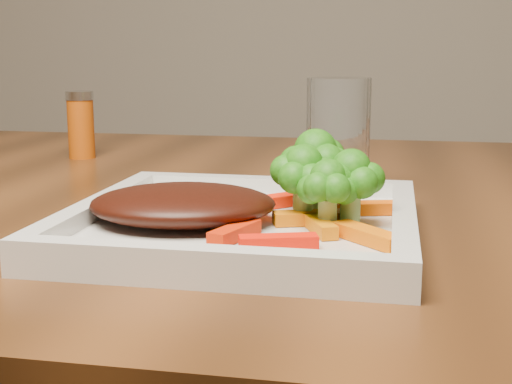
% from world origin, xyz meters
% --- Properties ---
extents(plate, '(0.27, 0.27, 0.01)m').
position_xyz_m(plate, '(0.13, -0.12, 0.76)').
color(plate, silver).
rests_on(plate, dining_table).
extents(steak, '(0.17, 0.14, 0.03)m').
position_xyz_m(steak, '(0.08, -0.13, 0.78)').
color(steak, '#370F08').
rests_on(steak, plate).
extents(broccoli_0, '(0.07, 0.07, 0.07)m').
position_xyz_m(broccoli_0, '(0.18, -0.08, 0.80)').
color(broccoli_0, '#307513').
rests_on(broccoli_0, plate).
extents(broccoli_1, '(0.06, 0.06, 0.06)m').
position_xyz_m(broccoli_1, '(0.21, -0.12, 0.79)').
color(broccoli_1, '#2F5D0F').
rests_on(broccoli_1, plate).
extents(broccoli_2, '(0.07, 0.07, 0.06)m').
position_xyz_m(broccoli_2, '(0.20, -0.14, 0.79)').
color(broccoli_2, '#145D0F').
rests_on(broccoli_2, plate).
extents(broccoli_3, '(0.06, 0.06, 0.06)m').
position_xyz_m(broccoli_3, '(0.18, -0.11, 0.79)').
color(broccoli_3, '#256310').
rests_on(broccoli_3, plate).
extents(carrot_0, '(0.06, 0.03, 0.01)m').
position_xyz_m(carrot_0, '(0.17, -0.19, 0.77)').
color(carrot_0, '#F21503').
rests_on(carrot_0, plate).
extents(carrot_1, '(0.06, 0.06, 0.01)m').
position_xyz_m(carrot_1, '(0.23, -0.16, 0.77)').
color(carrot_1, '#DE6103').
rests_on(carrot_1, plate).
extents(carrot_2, '(0.03, 0.05, 0.01)m').
position_xyz_m(carrot_2, '(0.13, -0.17, 0.77)').
color(carrot_2, red).
rests_on(carrot_2, plate).
extents(carrot_3, '(0.06, 0.03, 0.01)m').
position_xyz_m(carrot_3, '(0.23, -0.07, 0.77)').
color(carrot_3, '#DD5103').
rests_on(carrot_3, plate).
extents(carrot_4, '(0.06, 0.05, 0.01)m').
position_xyz_m(carrot_4, '(0.15, -0.05, 0.77)').
color(carrot_4, '#FE1E04').
rests_on(carrot_4, plate).
extents(carrot_5, '(0.03, 0.05, 0.01)m').
position_xyz_m(carrot_5, '(0.19, -0.14, 0.77)').
color(carrot_5, orange).
rests_on(carrot_5, plate).
extents(carrot_6, '(0.07, 0.04, 0.01)m').
position_xyz_m(carrot_6, '(0.19, -0.12, 0.77)').
color(carrot_6, '#CF6203').
rests_on(carrot_6, plate).
extents(spice_shaker, '(0.04, 0.04, 0.09)m').
position_xyz_m(spice_shaker, '(-0.18, 0.25, 0.80)').
color(spice_shaker, '#A94509').
rests_on(spice_shaker, dining_table).
extents(drinking_glass, '(0.08, 0.08, 0.12)m').
position_xyz_m(drinking_glass, '(0.19, 0.06, 0.81)').
color(drinking_glass, white).
rests_on(drinking_glass, dining_table).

